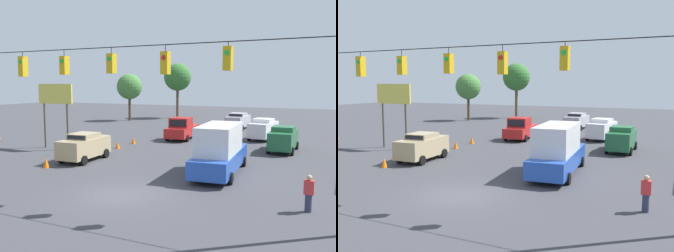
% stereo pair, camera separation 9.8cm
% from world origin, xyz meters
% --- Properties ---
extents(ground_plane, '(140.00, 140.00, 0.00)m').
position_xyz_m(ground_plane, '(0.00, 0.00, 0.00)').
color(ground_plane, '#3D3D42').
extents(overhead_signal_span, '(19.71, 0.38, 7.85)m').
position_xyz_m(overhead_signal_span, '(0.03, 0.67, 5.03)').
color(overhead_signal_span, '#939399').
rests_on(overhead_signal_span, ground_plane).
extents(sedan_tan_parked_shoulder, '(2.21, 4.33, 1.91)m').
position_xyz_m(sedan_tan_parked_shoulder, '(6.76, -5.88, 1.00)').
color(sedan_tan_parked_shoulder, tan).
rests_on(sedan_tan_parked_shoulder, ground_plane).
extents(pickup_truck_red_withflow_far, '(2.54, 5.51, 2.12)m').
position_xyz_m(pickup_truck_red_withflow_far, '(4.60, -18.15, 0.98)').
color(pickup_truck_red_withflow_far, red).
rests_on(pickup_truck_red_withflow_far, ground_plane).
extents(sedan_silver_withflow_deep, '(2.20, 4.62, 1.89)m').
position_xyz_m(sedan_silver_withflow_deep, '(1.88, -28.43, 0.99)').
color(sedan_silver_withflow_deep, '#A8AAB2').
rests_on(sedan_silver_withflow_deep, ground_plane).
extents(box_truck_blue_crossing_near, '(2.82, 7.32, 2.95)m').
position_xyz_m(box_truck_blue_crossing_near, '(-2.93, -6.16, 1.45)').
color(box_truck_blue_crossing_near, '#234CB2').
rests_on(box_truck_blue_crossing_near, ground_plane).
extents(sedan_green_oncoming_far, '(1.97, 4.52, 2.00)m').
position_xyz_m(sedan_green_oncoming_far, '(-5.22, -15.39, 1.04)').
color(sedan_green_oncoming_far, '#236038').
rests_on(sedan_green_oncoming_far, ground_plane).
extents(sedan_white_oncoming_deep, '(2.34, 4.48, 2.03)m').
position_xyz_m(sedan_white_oncoming_deep, '(-2.53, -21.05, 1.05)').
color(sedan_white_oncoming_deep, silver).
rests_on(sedan_white_oncoming_deep, ground_plane).
extents(traffic_cone_nearest, '(0.40, 0.40, 0.61)m').
position_xyz_m(traffic_cone_nearest, '(7.52, -2.97, 0.30)').
color(traffic_cone_nearest, orange).
rests_on(traffic_cone_nearest, ground_plane).
extents(traffic_cone_second, '(0.40, 0.40, 0.61)m').
position_xyz_m(traffic_cone_second, '(7.41, -5.30, 0.30)').
color(traffic_cone_second, orange).
rests_on(traffic_cone_second, ground_plane).
extents(traffic_cone_third, '(0.40, 0.40, 0.61)m').
position_xyz_m(traffic_cone_third, '(7.46, -7.97, 0.30)').
color(traffic_cone_third, orange).
rests_on(traffic_cone_third, ground_plane).
extents(traffic_cone_fourth, '(0.40, 0.40, 0.61)m').
position_xyz_m(traffic_cone_fourth, '(7.32, -10.90, 0.30)').
color(traffic_cone_fourth, orange).
rests_on(traffic_cone_fourth, ground_plane).
extents(traffic_cone_fifth, '(0.40, 0.40, 0.61)m').
position_xyz_m(traffic_cone_fifth, '(7.40, -13.61, 0.30)').
color(traffic_cone_fifth, orange).
rests_on(traffic_cone_fifth, ground_plane).
extents(roadside_billboard, '(3.42, 0.16, 5.30)m').
position_xyz_m(roadside_billboard, '(11.88, -8.81, 3.91)').
color(roadside_billboard, '#4C473D').
rests_on(roadside_billboard, ground_plane).
extents(pedestrian, '(0.40, 0.28, 1.57)m').
position_xyz_m(pedestrian, '(-8.29, -1.33, 0.78)').
color(pedestrian, '#2D334C').
rests_on(pedestrian, ground_plane).
extents(tree_horizon_left, '(3.67, 3.67, 6.74)m').
position_xyz_m(tree_horizon_left, '(18.81, -31.84, 4.88)').
color(tree_horizon_left, '#4C3823').
rests_on(tree_horizon_left, ground_plane).
extents(tree_horizon_right, '(4.25, 4.25, 8.48)m').
position_xyz_m(tree_horizon_right, '(14.24, -38.69, 6.31)').
color(tree_horizon_right, brown).
rests_on(tree_horizon_right, ground_plane).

